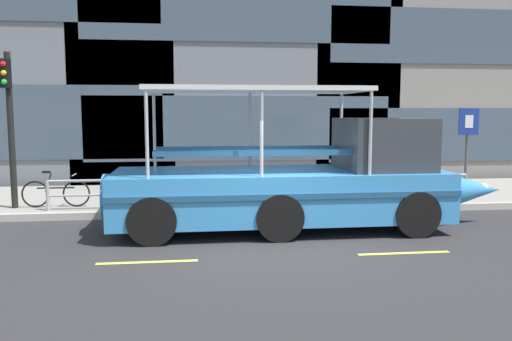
# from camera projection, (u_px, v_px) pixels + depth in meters

# --- Properties ---
(ground_plane) EXTENTS (120.00, 120.00, 0.00)m
(ground_plane) POSITION_uv_depth(u_px,v_px,m) (272.00, 246.00, 10.40)
(ground_plane) COLOR #2B2B2D
(sidewalk) EXTENTS (32.00, 4.80, 0.18)m
(sidewalk) POSITION_uv_depth(u_px,v_px,m) (244.00, 196.00, 15.92)
(sidewalk) COLOR gray
(sidewalk) RESTS_ON ground_plane
(curb_edge) EXTENTS (32.00, 0.18, 0.18)m
(curb_edge) POSITION_uv_depth(u_px,v_px,m) (254.00, 212.00, 13.46)
(curb_edge) COLOR #B2ADA3
(curb_edge) RESTS_ON ground_plane
(lane_centreline) EXTENTS (25.80, 0.12, 0.01)m
(lane_centreline) POSITION_uv_depth(u_px,v_px,m) (280.00, 257.00, 9.56)
(lane_centreline) COLOR #DBD64C
(lane_centreline) RESTS_ON ground_plane
(curb_guardrail) EXTENTS (11.31, 0.09, 0.78)m
(curb_guardrail) POSITION_uv_depth(u_px,v_px,m) (267.00, 186.00, 13.77)
(curb_guardrail) COLOR #9EA0A8
(curb_guardrail) RESTS_ON sidewalk
(traffic_light_pole) EXTENTS (0.24, 0.46, 4.00)m
(traffic_light_pole) POSITION_uv_depth(u_px,v_px,m) (9.00, 114.00, 13.17)
(traffic_light_pole) COLOR black
(traffic_light_pole) RESTS_ON sidewalk
(parking_sign) EXTENTS (0.60, 0.12, 2.60)m
(parking_sign) POSITION_uv_depth(u_px,v_px,m) (468.00, 137.00, 14.87)
(parking_sign) COLOR #4C4F54
(parking_sign) RESTS_ON sidewalk
(leaned_bicycle) EXTENTS (1.74, 0.46, 0.96)m
(leaned_bicycle) POSITION_uv_depth(u_px,v_px,m) (56.00, 193.00, 13.59)
(leaned_bicycle) COLOR black
(leaned_bicycle) RESTS_ON sidewalk
(duck_tour_boat) EXTENTS (9.28, 2.52, 3.21)m
(duck_tour_boat) POSITION_uv_depth(u_px,v_px,m) (304.00, 182.00, 11.83)
(duck_tour_boat) COLOR #388CD1
(duck_tour_boat) RESTS_ON ground_plane
(pedestrian_near_bow) EXTENTS (0.23, 0.49, 1.71)m
(pedestrian_near_bow) POSITION_uv_depth(u_px,v_px,m) (392.00, 160.00, 15.74)
(pedestrian_near_bow) COLOR #47423D
(pedestrian_near_bow) RESTS_ON sidewalk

